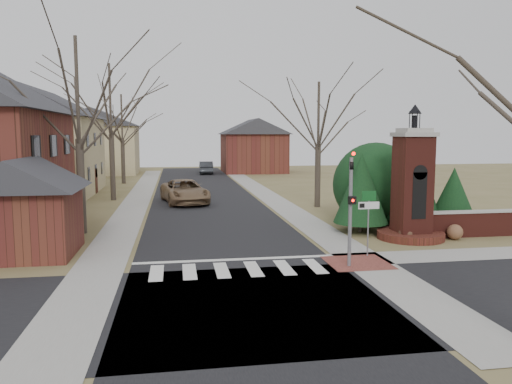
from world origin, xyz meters
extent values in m
plane|color=brown|center=(0.00, 0.00, 0.00)|extent=(120.00, 120.00, 0.00)
cube|color=black|center=(0.00, 22.00, 0.01)|extent=(8.00, 70.00, 0.01)
cube|color=black|center=(0.00, -3.00, 0.01)|extent=(120.00, 8.00, 0.01)
cube|color=silver|center=(0.00, 0.80, 0.01)|extent=(8.00, 2.20, 0.02)
cube|color=silver|center=(0.00, 2.30, 0.01)|extent=(8.00, 0.35, 0.02)
cube|color=gray|center=(5.20, 22.00, 0.01)|extent=(2.00, 60.00, 0.02)
cube|color=gray|center=(-5.20, 22.00, 0.01)|extent=(2.00, 60.00, 0.02)
cube|color=brown|center=(4.80, 1.00, 0.01)|extent=(2.40, 2.40, 0.02)
cylinder|color=slate|center=(4.30, 0.60, 2.10)|extent=(0.14, 0.14, 4.20)
imported|color=black|center=(4.30, 0.60, 4.05)|extent=(0.15, 0.18, 0.90)
sphere|color=#FF0C05|center=(4.30, 0.38, 4.35)|extent=(0.14, 0.14, 0.14)
cube|color=black|center=(4.30, 0.42, 2.60)|extent=(0.28, 0.16, 0.30)
sphere|color=#FF0C05|center=(4.30, 0.33, 2.60)|extent=(0.11, 0.11, 0.11)
cylinder|color=slate|center=(5.60, 2.00, 1.30)|extent=(0.06, 0.06, 2.60)
cube|color=silver|center=(5.60, 1.98, 2.15)|extent=(0.90, 0.03, 0.30)
cube|color=black|center=(5.30, 1.97, 2.15)|extent=(0.22, 0.02, 0.18)
cube|color=#104E1D|center=(5.60, 1.98, 2.55)|extent=(0.60, 0.03, 0.40)
cylinder|color=#5D221B|center=(9.00, 5.00, 0.18)|extent=(3.20, 3.20, 0.36)
cube|color=#5D221B|center=(9.00, 5.00, 2.50)|extent=(1.50, 1.50, 5.00)
cube|color=black|center=(9.00, 4.28, 2.20)|extent=(0.70, 0.10, 2.20)
cube|color=gray|center=(9.00, 5.00, 5.05)|extent=(1.70, 1.70, 0.20)
cube|color=gray|center=(9.00, 5.00, 5.25)|extent=(1.30, 1.30, 0.20)
cylinder|color=black|center=(9.00, 5.00, 5.65)|extent=(0.20, 0.20, 0.60)
cone|color=black|center=(9.00, 5.00, 6.25)|extent=(0.64, 0.64, 0.45)
cube|color=#5D221B|center=(13.50, 5.00, 0.60)|extent=(7.50, 0.40, 1.20)
cube|color=gray|center=(13.50, 5.00, 1.25)|extent=(7.50, 0.50, 0.10)
cube|color=#C9BC86|center=(-13.50, 27.00, 3.20)|extent=(9.00, 12.00, 6.40)
cube|color=brown|center=(-8.50, 4.50, 1.40)|extent=(4.00, 4.00, 2.80)
cube|color=#C9BC86|center=(-12.00, 48.00, 3.00)|extent=(10.00, 8.00, 6.00)
cube|color=#C9BC86|center=(-14.80, 46.40, 6.99)|extent=(0.75, 0.75, 3.08)
cube|color=brown|center=(8.00, 48.00, 2.50)|extent=(8.00, 8.00, 5.00)
cube|color=brown|center=(5.76, 46.40, 5.90)|extent=(0.75, 0.75, 2.80)
cylinder|color=#473D33|center=(7.20, 7.00, 0.25)|extent=(0.20, 0.20, 0.50)
cone|color=black|center=(7.20, 7.00, 2.30)|extent=(2.80, 2.80, 3.60)
cylinder|color=#473D33|center=(10.50, 8.20, 0.25)|extent=(0.20, 0.20, 0.50)
cone|color=black|center=(10.50, 8.20, 2.60)|extent=(3.40, 3.40, 4.20)
cylinder|color=#473D33|center=(12.50, 7.20, 0.25)|extent=(0.20, 0.20, 0.50)
cone|color=black|center=(12.50, 7.20, 1.90)|extent=(2.40, 2.40, 2.80)
sphere|color=black|center=(9.00, 9.50, 2.40)|extent=(4.80, 4.80, 4.80)
cylinder|color=#473D33|center=(-7.00, 9.00, 2.42)|extent=(0.40, 0.40, 4.83)
cylinder|color=#473D33|center=(-7.00, 22.00, 2.52)|extent=(0.40, 0.40, 5.04)
cylinder|color=#473D33|center=(-7.50, 35.00, 2.21)|extent=(0.40, 0.40, 4.41)
cylinder|color=#473D33|center=(7.50, 16.00, 2.10)|extent=(0.40, 0.40, 4.20)
imported|color=#806346|center=(-1.60, 19.41, 0.86)|extent=(3.84, 6.59, 1.72)
imported|color=#35383D|center=(1.60, 46.22, 0.79)|extent=(1.78, 4.83, 1.58)
sphere|color=#4F3424|center=(8.60, 4.60, 0.38)|extent=(0.75, 0.75, 0.75)
sphere|color=brown|center=(11.00, 4.44, 0.38)|extent=(0.75, 0.75, 0.75)
camera|label=1|loc=(-2.25, -17.33, 5.10)|focal=35.00mm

